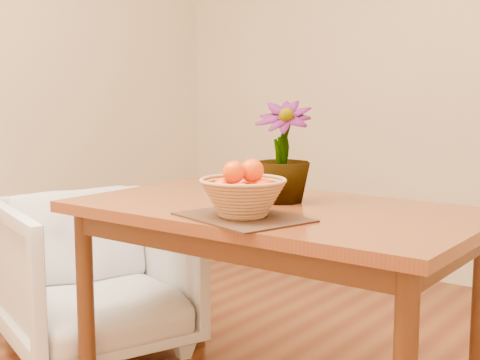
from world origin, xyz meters
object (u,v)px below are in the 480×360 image
Objects in this scene: table at (274,231)px; potted_plant at (283,152)px; wicker_basket at (243,199)px; armchair at (96,267)px.

potted_plant is (-0.02, 0.08, 0.27)m from table.
table is 0.29m from wicker_basket.
wicker_basket is at bearing -79.60° from table.
wicker_basket is 1.10m from armchair.
armchair is (-0.98, 0.25, -0.43)m from wicker_basket.
wicker_basket is 0.76× the size of potted_plant.
armchair reaches higher than table.
wicker_basket is at bearing -100.84° from potted_plant.
armchair is at bearing 179.71° from table.
potted_plant is at bearing -64.25° from armchair.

